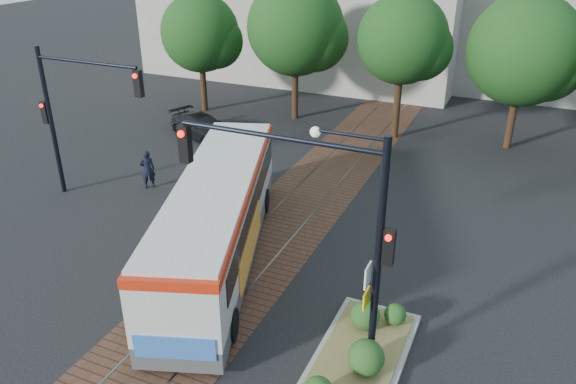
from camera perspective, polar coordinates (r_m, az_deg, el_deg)
name	(u,v)px	position (r m, az deg, el deg)	size (l,w,h in m)	color
ground	(211,300)	(17.16, -7.80, -10.84)	(120.00, 120.00, 0.00)	black
trackbed	(269,238)	(20.06, -1.92, -4.65)	(3.60, 40.00, 0.02)	#553227
tree_row	(399,41)	(29.17, 11.17, 14.83)	(26.40, 5.60, 7.67)	#382314
warehouses	(416,23)	(41.58, 12.83, 16.41)	(40.00, 13.00, 8.00)	#ADA899
city_bus	(218,214)	(18.26, -7.11, -2.25)	(5.81, 11.14, 2.95)	#49494B
traffic_island	(358,357)	(14.76, 7.13, -16.27)	(2.20, 5.20, 1.13)	gray
signal_pole_main	(328,213)	(12.86, 4.10, -2.17)	(5.49, 0.46, 6.00)	black
signal_pole_left	(70,105)	(23.15, -21.30, 8.24)	(4.99, 0.34, 6.00)	black
officer	(148,169)	(24.16, -14.08, 2.27)	(0.61, 0.40, 1.68)	black
parked_car	(202,126)	(29.53, -8.69, 6.60)	(1.68, 4.14, 1.20)	black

